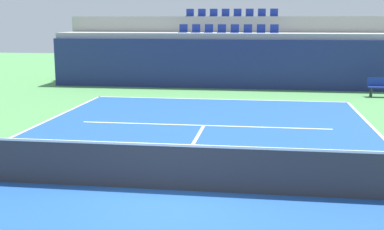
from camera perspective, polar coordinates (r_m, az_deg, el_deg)
name	(u,v)px	position (r m, az deg, el deg)	size (l,w,h in m)	color
ground_plane	(167,190)	(10.43, -2.89, -8.51)	(80.00, 80.00, 0.00)	#4C8C4C
court_surface	(167,190)	(10.43, -2.89, -8.48)	(11.00, 24.00, 0.01)	#1E4C99
baseline_far	(219,99)	(21.96, 3.08, 1.79)	(11.00, 0.10, 0.00)	white
service_line_far	(204,125)	(16.53, 1.35, -1.19)	(8.26, 0.10, 0.00)	white
centre_service_line	(190,150)	(13.45, -0.28, -4.00)	(0.10, 6.40, 0.00)	white
back_wall	(226,64)	(25.41, 3.85, 5.79)	(17.98, 0.30, 2.47)	navy
stands_tier_lower	(228,59)	(26.74, 4.08, 6.34)	(17.98, 2.40, 2.76)	#9E9E99
stands_tier_upper	(231,49)	(29.10, 4.43, 7.54)	(17.98, 2.40, 3.61)	#9E9E99
seating_row_lower	(228,30)	(26.76, 4.13, 9.57)	(5.22, 0.44, 0.44)	navy
seating_row_upper	(231,14)	(29.15, 4.50, 11.33)	(5.22, 0.44, 0.44)	navy
tennis_net	(166,166)	(10.27, -2.92, -5.83)	(11.08, 0.08, 1.07)	black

